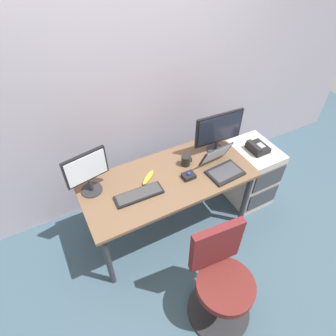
{
  "coord_description": "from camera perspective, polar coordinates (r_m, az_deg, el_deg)",
  "views": [
    {
      "loc": [
        -0.84,
        -1.59,
        2.56
      ],
      "look_at": [
        0.0,
        0.0,
        0.86
      ],
      "focal_mm": 30.68,
      "sensor_mm": 36.0,
      "label": 1
    }
  ],
  "objects": [
    {
      "name": "monitor_side",
      "position": [
        2.38,
        -15.82,
        -0.62
      ],
      "size": [
        0.36,
        0.18,
        0.4
      ],
      "color": "#262628",
      "rests_on": "desk"
    },
    {
      "name": "trackball_mouse",
      "position": [
        2.55,
        4.12,
        -1.51
      ],
      "size": [
        0.11,
        0.09,
        0.07
      ],
      "color": "black",
      "rests_on": "desk"
    },
    {
      "name": "coffee_mug",
      "position": [
        2.66,
        3.62,
        1.52
      ],
      "size": [
        0.09,
        0.08,
        0.1
      ],
      "color": "black",
      "rests_on": "desk"
    },
    {
      "name": "banana",
      "position": [
        2.54,
        -3.97,
        -1.89
      ],
      "size": [
        0.18,
        0.15,
        0.04
      ],
      "primitive_type": "ellipsoid",
      "rotation": [
        0.0,
        0.0,
        0.67
      ],
      "color": "yellow",
      "rests_on": "desk"
    },
    {
      "name": "desk",
      "position": [
        2.62,
        0.0,
        -3.18
      ],
      "size": [
        1.56,
        0.71,
        0.74
      ],
      "color": "brown",
      "rests_on": "ground"
    },
    {
      "name": "file_cabinet",
      "position": [
        3.28,
        15.87,
        -1.07
      ],
      "size": [
        0.42,
        0.53,
        0.7
      ],
      "color": "#BDB3A6",
      "rests_on": "ground"
    },
    {
      "name": "laptop",
      "position": [
        2.64,
        10.62,
        0.43
      ],
      "size": [
        0.33,
        0.33,
        0.22
      ],
      "color": "black",
      "rests_on": "desk"
    },
    {
      "name": "back_wall",
      "position": [
        2.71,
        -7.35,
        17.67
      ],
      "size": [
        6.0,
        0.1,
        2.8
      ],
      "primitive_type": "cube",
      "color": "#9F97A6",
      "rests_on": "ground"
    },
    {
      "name": "ground_plane",
      "position": [
        3.13,
        0.0,
        -11.52
      ],
      "size": [
        8.0,
        8.0,
        0.0
      ],
      "primitive_type": "plane",
      "color": "#38505D"
    },
    {
      "name": "monitor_main",
      "position": [
        2.74,
        10.02,
        7.32
      ],
      "size": [
        0.48,
        0.18,
        0.42
      ],
      "color": "#262628",
      "rests_on": "desk"
    },
    {
      "name": "office_chair",
      "position": [
        2.39,
        10.39,
        -21.29
      ],
      "size": [
        0.52,
        0.52,
        0.94
      ],
      "color": "black",
      "rests_on": "ground"
    },
    {
      "name": "keyboard",
      "position": [
        2.42,
        -5.78,
        -5.26
      ],
      "size": [
        0.41,
        0.15,
        0.03
      ],
      "color": "black",
      "rests_on": "desk"
    },
    {
      "name": "desk_phone",
      "position": [
        3.02,
        17.32,
        3.89
      ],
      "size": [
        0.17,
        0.2,
        0.09
      ],
      "color": "black",
      "rests_on": "file_cabinet"
    }
  ]
}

